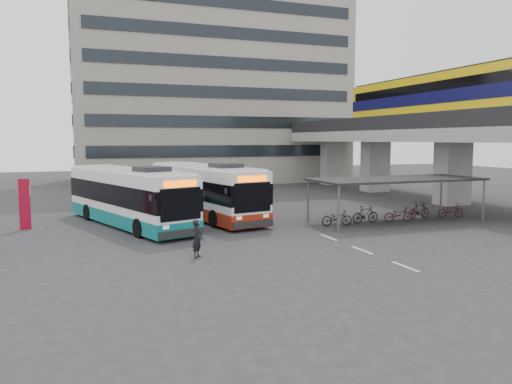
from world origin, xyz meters
name	(u,v)px	position (x,y,z in m)	size (l,w,h in m)	color
ground	(282,241)	(0.00, 0.00, 0.00)	(120.00, 120.00, 0.00)	#28282B
viaduct	(428,121)	(17.00, 10.86, 6.23)	(8.00, 32.00, 9.68)	gray
bike_shelter	(396,196)	(8.50, 3.00, 1.52)	(10.00, 4.00, 2.54)	#595B60
office_block	(208,73)	(6.00, 36.00, 12.50)	(30.00, 15.00, 25.00)	gray
road_markings	(362,250)	(2.50, -3.00, 0.01)	(0.15, 7.60, 0.01)	beige
bus_main	(204,191)	(-1.60, 8.49, 1.60)	(4.75, 11.92, 3.45)	white
bus_teal	(129,197)	(-6.29, 6.97, 1.58)	(6.01, 11.71, 3.40)	white
pedestrian	(197,239)	(-4.51, -1.84, 0.77)	(0.56, 0.37, 1.54)	black
sign_totem_north	(25,203)	(-11.63, 7.61, 1.40)	(0.59, 0.20, 2.71)	maroon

